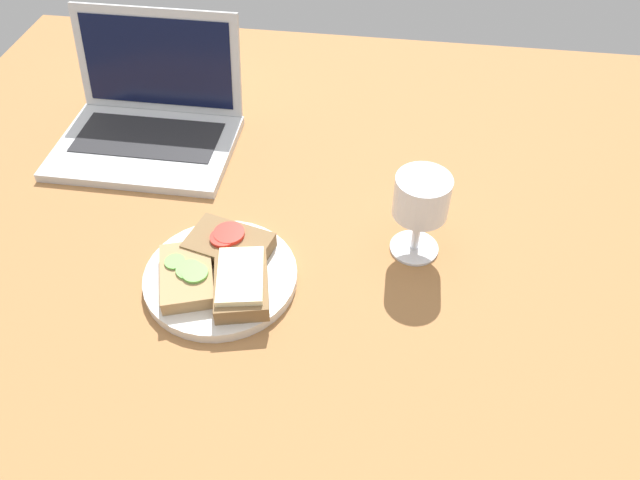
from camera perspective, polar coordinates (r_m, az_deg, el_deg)
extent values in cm
cube|color=#9E6B3D|center=(91.59, -3.50, -2.84)|extent=(140.00, 140.00, 3.00)
cylinder|color=silver|center=(88.70, -9.05, -3.36)|extent=(21.46, 21.46, 1.56)
cube|color=brown|center=(90.07, -8.29, -0.43)|extent=(13.02, 10.09, 2.41)
cylinder|color=red|center=(89.54, -8.32, 0.59)|extent=(4.45, 4.45, 0.60)
cylinder|color=red|center=(89.33, -8.78, 0.36)|extent=(3.78, 3.78, 0.53)
cube|color=#A88456|center=(87.22, -12.08, -3.21)|extent=(10.24, 12.85, 2.14)
cylinder|color=#6BB74C|center=(87.64, -13.12, -1.94)|extent=(2.85, 2.85, 0.35)
cylinder|color=#6BB74C|center=(85.55, -11.35, -2.97)|extent=(3.55, 3.55, 0.46)
cylinder|color=#6BB74C|center=(86.19, -11.87, -2.67)|extent=(3.60, 3.60, 0.37)
cube|color=brown|center=(84.75, -7.20, -4.01)|extent=(9.60, 12.78, 2.49)
cube|color=#F4EAB7|center=(83.47, -7.30, -3.25)|extent=(7.76, 10.67, 0.91)
cylinder|color=white|center=(93.32, 8.59, -0.70)|extent=(7.17, 7.17, 0.40)
cylinder|color=white|center=(90.76, 8.83, 0.89)|extent=(1.17, 1.17, 6.88)
cylinder|color=white|center=(86.41, 9.30, 3.96)|extent=(7.79, 7.79, 6.08)
cylinder|color=white|center=(87.20, 9.21, 3.37)|extent=(7.16, 7.16, 3.66)
cube|color=silver|center=(113.93, -15.68, 8.14)|extent=(30.36, 21.38, 1.49)
cube|color=#232326|center=(114.87, -15.44, 9.05)|extent=(24.89, 11.76, 0.16)
cube|color=silver|center=(118.42, -14.57, 15.57)|extent=(29.75, 4.44, 18.09)
cube|color=black|center=(118.02, -14.65, 15.44)|extent=(26.71, 3.23, 15.09)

